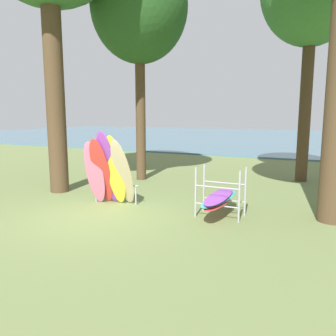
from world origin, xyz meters
name	(u,v)px	position (x,y,z in m)	size (l,w,h in m)	color
ground_plane	(97,215)	(0.00, 0.00, 0.00)	(80.00, 80.00, 0.00)	olive
lake_water	(278,138)	(0.00, 31.12, 0.05)	(80.00, 36.00, 0.10)	#477084
tree_mid_behind	(139,7)	(-1.42, 4.66, 6.42)	(3.58, 3.58, 8.53)	#4C3823
leaning_board_pile	(109,172)	(-0.23, 0.86, 0.98)	(1.44, 1.13, 2.14)	pink
board_storage_rack	(219,198)	(2.83, 1.28, 0.47)	(1.15, 2.12, 1.25)	#9EA0A5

